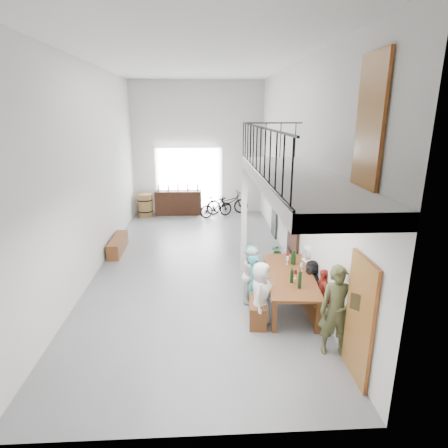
{
  "coord_description": "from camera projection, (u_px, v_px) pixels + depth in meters",
  "views": [
    {
      "loc": [
        0.25,
        -10.07,
        4.24
      ],
      "look_at": [
        0.76,
        -0.5,
        1.37
      ],
      "focal_mm": 30.0,
      "sensor_mm": 36.0,
      "label": 1
    }
  ],
  "objects": [
    {
      "name": "guest_left_a",
      "position": [
        261.0,
        295.0,
        7.58
      ],
      "size": [
        0.68,
        0.8,
        1.38
      ],
      "primitive_type": "imported",
      "rotation": [
        0.0,
        0.0,
        1.14
      ],
      "color": "silver",
      "rests_on": "ground"
    },
    {
      "name": "guest_left_d",
      "position": [
        251.0,
        267.0,
        9.25
      ],
      "size": [
        0.52,
        0.78,
        1.13
      ],
      "primitive_type": "imported",
      "rotation": [
        0.0,
        0.0,
        1.43
      ],
      "color": "teal",
      "rests_on": "ground"
    },
    {
      "name": "guest_left_b",
      "position": [
        254.0,
        283.0,
        8.23
      ],
      "size": [
        0.32,
        0.47,
        1.28
      ],
      "primitive_type": "imported",
      "rotation": [
        0.0,
        0.0,
        1.59
      ],
      "color": "teal",
      "rests_on": "ground"
    },
    {
      "name": "bicycle_far",
      "position": [
        216.0,
        207.0,
        15.63
      ],
      "size": [
        1.52,
        1.04,
        0.9
      ],
      "primitive_type": "imported",
      "rotation": [
        0.0,
        0.0,
        2.03
      ],
      "color": "black",
      "rests_on": "ground"
    },
    {
      "name": "gateway_portal",
      "position": [
        189.0,
        181.0,
        16.1
      ],
      "size": [
        2.8,
        0.08,
        2.8
      ],
      "primitive_type": "cube",
      "color": "white",
      "rests_on": "ground"
    },
    {
      "name": "bench_wall",
      "position": [
        309.0,
        298.0,
        8.42
      ],
      "size": [
        0.27,
        1.99,
        0.46
      ],
      "primitive_type": "cube",
      "rotation": [
        0.0,
        0.0,
        -0.0
      ],
      "color": "brown",
      "rests_on": "ground"
    },
    {
      "name": "guest_right_a",
      "position": [
        323.0,
        294.0,
        7.85
      ],
      "size": [
        0.3,
        0.68,
        1.14
      ],
      "primitive_type": "imported",
      "rotation": [
        0.0,
        0.0,
        -1.53
      ],
      "color": "#A2281B",
      "rests_on": "ground"
    },
    {
      "name": "bicycle_near",
      "position": [
        227.0,
        203.0,
        16.12
      ],
      "size": [
        1.95,
        1.02,
        0.98
      ],
      "primitive_type": "imported",
      "rotation": [
        0.0,
        0.0,
        1.78
      ],
      "color": "black",
      "rests_on": "ground"
    },
    {
      "name": "oak_barrel",
      "position": [
        145.0,
        205.0,
        15.75
      ],
      "size": [
        0.65,
        0.65,
        0.96
      ],
      "color": "olive",
      "rests_on": "ground"
    },
    {
      "name": "counter_bottles",
      "position": [
        178.0,
        188.0,
        15.83
      ],
      "size": [
        1.72,
        0.09,
        0.28
      ],
      "color": "black",
      "rests_on": "serving_counter"
    },
    {
      "name": "right_wall_decor",
      "position": [
        310.0,
        224.0,
        8.69
      ],
      "size": [
        0.07,
        8.28,
        5.07
      ],
      "color": "brown",
      "rests_on": "ground"
    },
    {
      "name": "host_standing",
      "position": [
        337.0,
        311.0,
        6.65
      ],
      "size": [
        0.67,
        0.5,
        1.7
      ],
      "primitive_type": "imported",
      "rotation": [
        0.0,
        0.0,
        -0.16
      ],
      "color": "#464A2A",
      "rests_on": "ground"
    },
    {
      "name": "floor",
      "position": [
        197.0,
        265.0,
        10.84
      ],
      "size": [
        12.0,
        12.0,
        0.0
      ],
      "primitive_type": "plane",
      "color": "slate",
      "rests_on": "ground"
    },
    {
      "name": "guest_right_b",
      "position": [
        311.0,
        283.0,
        8.43
      ],
      "size": [
        0.64,
        1.06,
        1.09
      ],
      "primitive_type": "imported",
      "rotation": [
        0.0,
        0.0,
        -1.23
      ],
      "color": "black",
      "rests_on": "ground"
    },
    {
      "name": "guest_left_c",
      "position": [
        253.0,
        274.0,
        8.61
      ],
      "size": [
        0.66,
        0.75,
        1.31
      ],
      "primitive_type": "imported",
      "rotation": [
        0.0,
        0.0,
        1.28
      ],
      "color": "silver",
      "rests_on": "ground"
    },
    {
      "name": "side_bench",
      "position": [
        118.0,
        245.0,
        11.79
      ],
      "size": [
        0.38,
        1.65,
        0.46
      ],
      "primitive_type": "cube",
      "rotation": [
        0.0,
        0.0,
        0.01
      ],
      "color": "brown",
      "rests_on": "ground"
    },
    {
      "name": "bench_inner",
      "position": [
        257.0,
        296.0,
        8.45
      ],
      "size": [
        0.57,
        2.16,
        0.49
      ],
      "primitive_type": "cube",
      "rotation": [
        0.0,
        0.0,
        -0.11
      ],
      "color": "brown",
      "rests_on": "ground"
    },
    {
      "name": "balcony",
      "position": [
        295.0,
        182.0,
        7.1
      ],
      "size": [
        1.52,
        5.62,
        4.0
      ],
      "color": "silver",
      "rests_on": "ground"
    },
    {
      "name": "serving_counter",
      "position": [
        179.0,
        203.0,
        16.05
      ],
      "size": [
        1.96,
        0.56,
        1.03
      ],
      "primitive_type": "cube",
      "rotation": [
        0.0,
        0.0,
        -0.01
      ],
      "color": "#391C10",
      "rests_on": "ground"
    },
    {
      "name": "tableware",
      "position": [
        295.0,
        267.0,
        8.28
      ],
      "size": [
        0.43,
        1.57,
        0.35
      ],
      "color": "black",
      "rests_on": "tasting_table"
    },
    {
      "name": "potted_plant",
      "position": [
        278.0,
        251.0,
        11.29
      ],
      "size": [
        0.45,
        0.41,
        0.43
      ],
      "primitive_type": "imported",
      "rotation": [
        0.0,
        0.0,
        -0.21
      ],
      "color": "#1A5221",
      "rests_on": "ground"
    },
    {
      "name": "tasting_table",
      "position": [
        290.0,
        278.0,
        8.32
      ],
      "size": [
        1.24,
        2.57,
        0.79
      ],
      "rotation": [
        0.0,
        0.0,
        -0.09
      ],
      "color": "brown",
      "rests_on": "ground"
    },
    {
      "name": "guest_right_c",
      "position": [
        308.0,
        268.0,
        9.11
      ],
      "size": [
        0.52,
        0.66,
        1.18
      ],
      "primitive_type": "imported",
      "rotation": [
        0.0,
        0.0,
        -1.3
      ],
      "color": "silver",
      "rests_on": "ground"
    },
    {
      "name": "room_walls",
      "position": [
        194.0,
        139.0,
        9.82
      ],
      "size": [
        12.0,
        12.0,
        12.0
      ],
      "color": "silver",
      "rests_on": "ground"
    }
  ]
}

